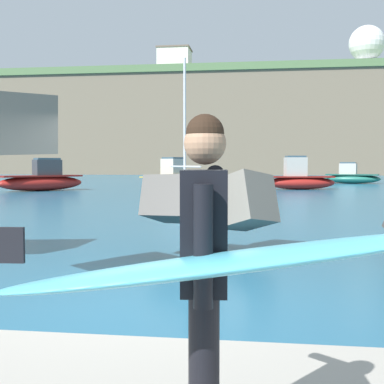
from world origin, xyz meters
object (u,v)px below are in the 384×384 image
at_px(surfer_with_board, 211,267).
at_px(mooring_buoy_middle, 254,196).
at_px(boat_far_right, 188,193).
at_px(boat_near_left, 299,179).
at_px(boat_far_left, 171,178).
at_px(station_building_west, 175,64).
at_px(boat_mid_centre, 42,180).
at_px(mooring_buoy_inner, 266,189).
at_px(boat_near_right, 351,177).
at_px(radar_dome, 367,49).
at_px(station_building_central, 179,75).

bearing_deg(surfer_with_board, mooring_buoy_middle, 90.30).
bearing_deg(surfer_with_board, boat_far_right, 98.50).
xyz_separation_m(boat_near_left, boat_far_left, (-9.54, 2.37, -0.03)).
relative_size(boat_near_left, mooring_buoy_middle, 11.50).
height_order(boat_near_left, station_building_west, station_building_west).
height_order(boat_mid_centre, mooring_buoy_inner, boat_mid_centre).
height_order(boat_near_right, radar_dome, radar_dome).
xyz_separation_m(surfer_with_board, boat_mid_centre, (-14.12, 29.37, -0.57)).
height_order(boat_far_right, mooring_buoy_middle, boat_far_right).
xyz_separation_m(surfer_with_board, station_building_west, (-16.66, 96.00, 19.91)).
distance_m(boat_mid_centre, radar_dome, 78.52).
xyz_separation_m(boat_mid_centre, mooring_buoy_middle, (14.00, -7.25, -0.49)).
bearing_deg(boat_far_left, boat_near_right, 31.98).
bearing_deg(mooring_buoy_inner, boat_near_left, 62.10).
bearing_deg(surfer_with_board, radar_dome, 78.56).
bearing_deg(boat_near_left, mooring_buoy_middle, -104.70).
bearing_deg(mooring_buoy_inner, boat_mid_centre, 179.20).
xyz_separation_m(boat_mid_centre, boat_far_right, (11.04, -8.80, -0.26)).
height_order(surfer_with_board, station_building_west, station_building_west).
distance_m(surfer_with_board, station_building_west, 99.44).
bearing_deg(station_building_west, boat_far_right, -79.79).
relative_size(boat_near_right, boat_far_left, 0.97).
height_order(boat_far_left, station_building_west, station_building_west).
relative_size(boat_far_right, mooring_buoy_inner, 15.15).
bearing_deg(station_building_west, station_building_central, 90.60).
bearing_deg(surfer_with_board, boat_near_left, 85.09).
xyz_separation_m(boat_near_right, station_building_central, (-25.13, 56.61, 19.47)).
bearing_deg(mooring_buoy_inner, surfer_with_board, -91.11).
distance_m(boat_near_right, boat_mid_centre, 27.60).
relative_size(boat_near_left, radar_dome, 0.54).
height_order(mooring_buoy_inner, mooring_buoy_middle, same).
height_order(boat_mid_centre, station_building_west, station_building_west).
xyz_separation_m(boat_near_right, mooring_buoy_middle, (-8.52, -23.20, -0.40)).
xyz_separation_m(boat_near_left, mooring_buoy_middle, (-3.00, -11.42, -0.50)).
height_order(surfer_with_board, radar_dome, radar_dome).
xyz_separation_m(boat_mid_centre, station_building_west, (-2.54, 66.63, 20.48)).
relative_size(surfer_with_board, mooring_buoy_middle, 4.80).
distance_m(boat_near_left, boat_far_right, 14.28).
relative_size(boat_near_right, boat_mid_centre, 1.01).
height_order(surfer_with_board, station_building_central, station_building_central).
bearing_deg(boat_far_left, radar_dome, 66.65).
bearing_deg(boat_far_right, boat_near_right, 65.12).
distance_m(boat_near_right, boat_far_left, 17.76).
xyz_separation_m(mooring_buoy_middle, station_building_west, (-16.54, 73.88, 20.97)).
bearing_deg(boat_far_right, boat_far_left, 103.15).
height_order(boat_far_left, boat_far_right, boat_far_right).
relative_size(boat_far_left, mooring_buoy_middle, 12.27).
xyz_separation_m(surfer_with_board, radar_dome, (19.55, 96.64, 21.93)).
bearing_deg(boat_near_right, mooring_buoy_inner, -115.89).
xyz_separation_m(mooring_buoy_middle, radar_dome, (19.67, 74.52, 22.99)).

